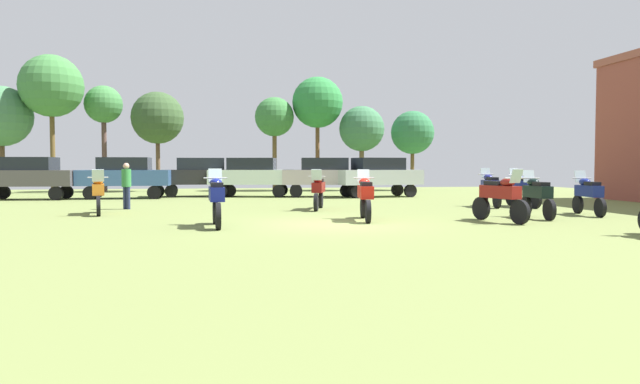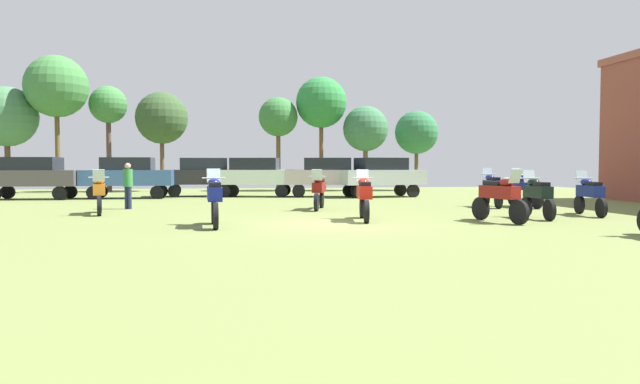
{
  "view_description": "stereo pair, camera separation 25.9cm",
  "coord_description": "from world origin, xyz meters",
  "views": [
    {
      "loc": [
        -2.91,
        -15.29,
        1.6
      ],
      "look_at": [
        0.29,
        3.65,
        0.73
      ],
      "focal_mm": 32.22,
      "sensor_mm": 36.0,
      "label": 1
    },
    {
      "loc": [
        -2.66,
        -15.33,
        1.6
      ],
      "look_at": [
        0.29,
        3.65,
        0.73
      ],
      "focal_mm": 32.22,
      "sensor_mm": 36.0,
      "label": 2
    }
  ],
  "objects": [
    {
      "name": "tree_7",
      "position": [
        -15.57,
        20.66,
        4.47
      ],
      "size": [
        3.5,
        3.5,
        6.22
      ],
      "color": "#4E3827",
      "rests_on": "ground"
    },
    {
      "name": "motorcycle_9",
      "position": [
        -6.93,
        4.36,
        0.74
      ],
      "size": [
        0.72,
        2.16,
        1.48
      ],
      "rotation": [
        0.0,
        0.0,
        3.34
      ],
      "color": "black",
      "rests_on": "ground"
    },
    {
      "name": "car_1",
      "position": [
        -7.63,
        13.82,
        1.19
      ],
      "size": [
        4.33,
        1.87,
        2.0
      ],
      "rotation": [
        0.0,
        0.0,
        1.56
      ],
      "color": "black",
      "rests_on": "ground"
    },
    {
      "name": "tree_9",
      "position": [
        -12.67,
        20.25,
        6.21
      ],
      "size": [
        3.59,
        3.59,
        8.01
      ],
      "color": "brown",
      "rests_on": "ground"
    },
    {
      "name": "tree_8",
      "position": [
        5.96,
        20.94,
        3.99
      ],
      "size": [
        2.92,
        2.92,
        5.46
      ],
      "color": "brown",
      "rests_on": "ground"
    },
    {
      "name": "person_1",
      "position": [
        -6.4,
        6.57,
        1.01
      ],
      "size": [
        0.48,
        0.48,
        1.69
      ],
      "rotation": [
        0.0,
        0.0,
        2.44
      ],
      "color": "#222B4C",
      "rests_on": "ground"
    },
    {
      "name": "ground_plane",
      "position": [
        0.0,
        0.0,
        0.01
      ],
      "size": [
        44.0,
        52.0,
        0.02
      ],
      "color": "olive"
    },
    {
      "name": "car_6",
      "position": [
        4.91,
        13.09,
        1.19
      ],
      "size": [
        4.54,
        2.51,
        2.0
      ],
      "rotation": [
        0.0,
        0.0,
        1.74
      ],
      "color": "black",
      "rests_on": "ground"
    },
    {
      "name": "tree_3",
      "position": [
        9.32,
        20.75,
        3.78
      ],
      "size": [
        2.81,
        2.81,
        5.18
      ],
      "color": "brown",
      "rests_on": "ground"
    },
    {
      "name": "motorcycle_6",
      "position": [
        4.81,
        -0.2,
        0.76
      ],
      "size": [
        0.79,
        2.19,
        1.5
      ],
      "rotation": [
        0.0,
        0.0,
        3.4
      ],
      "color": "black",
      "rests_on": "ground"
    },
    {
      "name": "car_2",
      "position": [
        2.24,
        13.81,
        1.19
      ],
      "size": [
        4.49,
        2.31,
        2.0
      ],
      "rotation": [
        0.0,
        0.0,
        1.45
      ],
      "color": "black",
      "rests_on": "ground"
    },
    {
      "name": "motorcycle_5",
      "position": [
        1.16,
        0.9,
        0.75
      ],
      "size": [
        0.67,
        2.24,
        1.48
      ],
      "rotation": [
        0.0,
        0.0,
        -0.15
      ],
      "color": "black",
      "rests_on": "ground"
    },
    {
      "name": "tree_4",
      "position": [
        3.13,
        21.38,
        5.67
      ],
      "size": [
        3.27,
        3.27,
        7.32
      ],
      "color": "brown",
      "rests_on": "ground"
    },
    {
      "name": "motorcycle_8",
      "position": [
        8.47,
        5.17,
        0.76
      ],
      "size": [
        0.62,
        2.27,
        1.5
      ],
      "rotation": [
        0.0,
        0.0,
        0.07
      ],
      "color": "black",
      "rests_on": "ground"
    },
    {
      "name": "motorcycle_10",
      "position": [
        8.67,
        1.42,
        0.72
      ],
      "size": [
        0.67,
        2.11,
        1.44
      ],
      "rotation": [
        0.0,
        0.0,
        -0.16
      ],
      "color": "black",
      "rests_on": "ground"
    },
    {
      "name": "tree_6",
      "position": [
        0.36,
        21.49,
        4.7
      ],
      "size": [
        2.5,
        2.5,
        5.98
      ],
      "color": "brown",
      "rests_on": "ground"
    },
    {
      "name": "car_5",
      "position": [
        -4.08,
        15.2,
        1.19
      ],
      "size": [
        4.42,
        2.1,
        2.0
      ],
      "rotation": [
        0.0,
        0.0,
        1.64
      ],
      "color": "black",
      "rests_on": "ground"
    },
    {
      "name": "motorcycle_4",
      "position": [
        6.48,
        0.74,
        0.74
      ],
      "size": [
        0.62,
        2.16,
        1.46
      ],
      "rotation": [
        0.0,
        0.0,
        -0.08
      ],
      "color": "black",
      "rests_on": "ground"
    },
    {
      "name": "motorcycle_1",
      "position": [
        -3.08,
        -0.15,
        0.76
      ],
      "size": [
        0.62,
        2.17,
        1.51
      ],
      "rotation": [
        0.0,
        0.0,
        0.06
      ],
      "color": "black",
      "rests_on": "ground"
    },
    {
      "name": "tree_5",
      "position": [
        -6.9,
        21.68,
        4.58
      ],
      "size": [
        3.23,
        3.23,
        6.19
      ],
      "color": "brown",
      "rests_on": "ground"
    },
    {
      "name": "car_4",
      "position": [
        -11.95,
        13.63,
        1.19
      ],
      "size": [
        4.4,
        2.05,
        2.0
      ],
      "rotation": [
        0.0,
        0.0,
        1.51
      ],
      "color": "black",
      "rests_on": "ground"
    },
    {
      "name": "tree_2",
      "position": [
        -10.11,
        21.79,
        5.29
      ],
      "size": [
        2.28,
        2.28,
        6.51
      ],
      "color": "brown",
      "rests_on": "ground"
    },
    {
      "name": "car_3",
      "position": [
        -1.43,
        14.52,
        1.19
      ],
      "size": [
        4.58,
        2.63,
        2.0
      ],
      "rotation": [
        0.0,
        0.0,
        1.37
      ],
      "color": "black",
      "rests_on": "ground"
    },
    {
      "name": "motorcycle_7",
      "position": [
        0.5,
        5.21,
        0.74
      ],
      "size": [
        0.82,
        2.23,
        1.47
      ],
      "rotation": [
        0.0,
        0.0,
        2.87
      ],
      "color": "black",
      "rests_on": "ground"
    },
    {
      "name": "motorcycle_2",
      "position": [
        7.26,
        5.43,
        0.76
      ],
      "size": [
        0.63,
        2.16,
        1.51
      ],
      "rotation": [
        0.0,
        0.0,
        -0.12
      ],
      "color": "black",
      "rests_on": "ground"
    }
  ]
}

